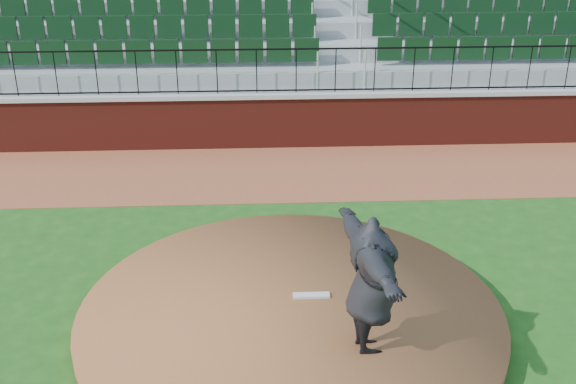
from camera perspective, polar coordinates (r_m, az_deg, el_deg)
The scene contains 9 objects.
ground at distance 10.47m, azimuth 0.40°, elevation -9.93°, with size 90.00×90.00×0.00m, color #1D4E16.
warning_track at distance 15.22m, azimuth -0.70°, elevation 1.67°, with size 34.00×3.20×0.01m, color brown.
field_wall at distance 16.51m, azimuth -0.92°, elevation 5.73°, with size 34.00×0.35×1.20m, color maroon.
wall_cap at distance 16.31m, azimuth -0.93°, elevation 7.89°, with size 34.00×0.45×0.10m, color #B7B7B7.
wall_railing at distance 16.16m, azimuth -0.94°, elevation 9.76°, with size 34.00×0.05×1.00m, color black, non-canonical shape.
seating_stands at distance 18.70m, azimuth -1.24°, elevation 13.37°, with size 34.00×5.10×4.60m, color gray, non-canonical shape.
pitchers_mound at distance 10.23m, azimuth 0.21°, elevation -10.00°, with size 6.05×6.05×0.25m, color brown.
pitching_rubber at distance 10.42m, azimuth 1.90°, elevation -8.37°, with size 0.54×0.13×0.04m, color silver.
pitcher at distance 8.93m, azimuth 6.84°, elevation -7.51°, with size 2.36×0.64×1.92m, color black.
Camera 1 is at (-0.48, -8.61, 5.93)m, focal length 43.91 mm.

